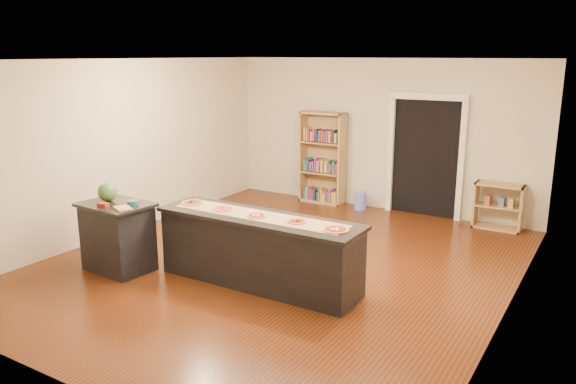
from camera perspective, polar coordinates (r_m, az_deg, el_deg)
The scene contains 17 objects.
room at distance 7.56m, azimuth -0.79°, elevation 2.63°, with size 6.00×7.00×2.80m.
doorway at distance 10.34m, azimuth 13.82°, elevation 4.17°, with size 1.40×0.09×2.21m.
kitchen_island at distance 7.15m, azimuth -3.00°, elevation -5.91°, with size 2.74×0.74×0.90m.
side_counter at distance 7.94m, azimuth -16.89°, elevation -4.34°, with size 0.95×0.69×0.94m.
bookshelf at distance 10.99m, azimuth 3.50°, elevation 3.47°, with size 0.89×0.32×1.79m, color tan.
low_shelf at distance 10.02m, azimuth 20.59°, elevation -1.37°, with size 0.78×0.33×0.78m, color tan.
waste_bin at distance 10.69m, azimuth 7.36°, elevation -0.90°, with size 0.23×0.23×0.34m, color #657AE2.
kraft_paper at distance 7.03m, azimuth -2.95°, elevation -2.40°, with size 2.38×0.43×0.00m, color #9E7151.
watermelon at distance 7.94m, azimuth -17.86°, elevation 0.01°, with size 0.26×0.26×0.26m, color #144214.
cutting_board at distance 7.51m, azimuth -16.42°, elevation -1.58°, with size 0.27×0.18×0.02m, color tan.
package_red at distance 7.70m, azimuth -18.26°, elevation -1.24°, with size 0.13×0.10×0.05m, color maroon.
package_teal at distance 7.68m, azimuth -15.49°, elevation -1.04°, with size 0.15×0.15×0.06m, color #195966.
pizza_a at distance 7.68m, azimuth -9.68°, elevation -1.09°, with size 0.31×0.31×0.02m.
pizza_b at distance 7.32m, azimuth -6.59°, elevation -1.72°, with size 0.30×0.30×0.02m.
pizza_c at distance 6.98m, azimuth -3.21°, elevation -2.42°, with size 0.26×0.26×0.02m.
pizza_d at distance 6.74m, azimuth 0.89°, elevation -3.00°, with size 0.26×0.26×0.02m.
pizza_e at distance 6.45m, azimuth 4.88°, elevation -3.82°, with size 0.30×0.30×0.02m.
Camera 1 is at (3.94, -6.28, 2.87)m, focal length 35.00 mm.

